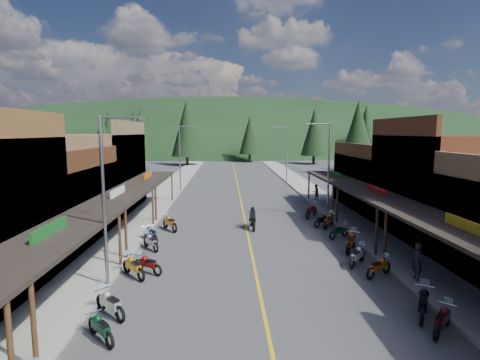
{
  "coord_description": "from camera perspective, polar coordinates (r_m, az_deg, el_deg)",
  "views": [
    {
      "loc": [
        -1.47,
        -23.01,
        7.27
      ],
      "look_at": [
        -0.3,
        9.85,
        3.0
      ],
      "focal_mm": 28.0,
      "sensor_mm": 36.0,
      "label": 1
    }
  ],
  "objects": [
    {
      "name": "shop_east_3",
      "position": [
        37.83,
        21.71,
        -0.32
      ],
      "size": [
        10.9,
        10.2,
        6.2
      ],
      "color": "#4C2D16",
      "rests_on": "ground"
    },
    {
      "name": "shop_west_3",
      "position": [
        36.65,
        -21.66,
        1.0
      ],
      "size": [
        10.9,
        10.2,
        8.2
      ],
      "color": "brown",
      "rests_on": "ground"
    },
    {
      "name": "pine_4",
      "position": [
        85.26,
        11.26,
        7.24
      ],
      "size": [
        5.88,
        5.88,
        12.5
      ],
      "color": "black",
      "rests_on": "ground"
    },
    {
      "name": "pine_3",
      "position": [
        89.18,
        1.49,
        6.89
      ],
      "size": [
        5.04,
        5.04,
        11.0
      ],
      "color": "black",
      "rests_on": "ground"
    },
    {
      "name": "streetlight_3",
      "position": [
        53.75,
        7.0,
        4.35
      ],
      "size": [
        2.16,
        0.18,
        8.0
      ],
      "color": "gray",
      "rests_on": "ground"
    },
    {
      "name": "pine_11",
      "position": [
        64.68,
        17.49,
        6.99
      ],
      "size": [
        5.82,
        5.82,
        12.4
      ],
      "color": "black",
      "rests_on": "ground"
    },
    {
      "name": "bike_west_6",
      "position": [
        20.26,
        -13.86,
        -12.21
      ],
      "size": [
        1.92,
        1.64,
        1.09
      ],
      "primitive_type": null,
      "rotation": [
        0.0,
        0.0,
        0.94
      ],
      "color": "maroon",
      "rests_on": "ground"
    },
    {
      "name": "pine_8",
      "position": [
        66.28,
        -20.19,
        5.83
      ],
      "size": [
        4.48,
        4.48,
        10.0
      ],
      "color": "black",
      "rests_on": "ground"
    },
    {
      "name": "shop_east_2",
      "position": [
        29.28,
        29.38,
        -0.92
      ],
      "size": [
        10.9,
        9.0,
        8.2
      ],
      "color": "#562B19",
      "rests_on": "ground"
    },
    {
      "name": "bike_east_4",
      "position": [
        17.06,
        26.16,
        -16.29
      ],
      "size": [
        1.76,
        2.29,
        1.27
      ],
      "primitive_type": null,
      "rotation": [
        0.0,
        0.0,
        -0.53
      ],
      "color": "black",
      "rests_on": "ground"
    },
    {
      "name": "pedestrian_east_b",
      "position": [
        40.09,
        11.46,
        -1.8
      ],
      "size": [
        0.91,
        0.77,
        1.63
      ],
      "primitive_type": "imported",
      "rotation": [
        0.0,
        0.0,
        3.62
      ],
      "color": "brown",
      "rests_on": "sidewalk_east"
    },
    {
      "name": "pine_2",
      "position": [
        81.46,
        -8.12,
        7.84
      ],
      "size": [
        6.72,
        6.72,
        14.0
      ],
      "color": "black",
      "rests_on": "ground"
    },
    {
      "name": "pedestrian_east_a",
      "position": [
        20.29,
        25.35,
        -11.12
      ],
      "size": [
        0.45,
        0.68,
        1.85
      ],
      "primitive_type": "imported",
      "rotation": [
        0.0,
        0.0,
        -1.59
      ],
      "color": "#292233",
      "rests_on": "sidewalk_east"
    },
    {
      "name": "rider_on_bike",
      "position": [
        28.19,
        1.9,
        -6.07
      ],
      "size": [
        0.9,
        2.35,
        1.76
      ],
      "rotation": [
        0.0,
        0.0,
        0.05
      ],
      "color": "black",
      "rests_on": "ground"
    },
    {
      "name": "bike_east_11",
      "position": [
        32.37,
        10.8,
        -4.5
      ],
      "size": [
        1.93,
        2.39,
        1.34
      ],
      "primitive_type": null,
      "rotation": [
        0.0,
        0.0,
        -0.58
      ],
      "color": "maroon",
      "rests_on": "ground"
    },
    {
      "name": "bike_east_9",
      "position": [
        29.34,
        13.37,
        -5.93
      ],
      "size": [
        1.76,
        2.18,
        1.22
      ],
      "primitive_type": null,
      "rotation": [
        0.0,
        0.0,
        -0.58
      ],
      "color": "#B6590D",
      "rests_on": "ground"
    },
    {
      "name": "streetlight_1",
      "position": [
        45.43,
        -8.98,
        3.76
      ],
      "size": [
        2.16,
        0.18,
        8.0
      ],
      "color": "gray",
      "rests_on": "ground"
    },
    {
      "name": "centerline",
      "position": [
        43.65,
        -0.08,
        -2.18
      ],
      "size": [
        0.15,
        90.0,
        0.01
      ],
      "primitive_type": "cube",
      "color": "gold",
      "rests_on": "ground"
    },
    {
      "name": "bike_east_5",
      "position": [
        20.54,
        20.41,
        -12.2
      ],
      "size": [
        1.93,
        1.59,
        1.09
      ],
      "primitive_type": null,
      "rotation": [
        0.0,
        0.0,
        -0.98
      ],
      "color": "#C55F0E",
      "rests_on": "ground"
    },
    {
      "name": "pine_5",
      "position": [
        101.42,
        18.6,
        7.43
      ],
      "size": [
        6.72,
        6.72,
        14.0
      ],
      "color": "black",
      "rests_on": "ground"
    },
    {
      "name": "pine_6",
      "position": [
        99.12,
        26.75,
        6.16
      ],
      "size": [
        5.04,
        5.04,
        11.0
      ],
      "color": "black",
      "rests_on": "ground"
    },
    {
      "name": "ridge_hill",
      "position": [
        158.19,
        -1.5,
        4.77
      ],
      "size": [
        310.0,
        140.0,
        60.0
      ],
      "primitive_type": "ellipsoid",
      "color": "black",
      "rests_on": "ground"
    },
    {
      "name": "bike_east_6",
      "position": [
        21.79,
        17.46,
        -10.81
      ],
      "size": [
        1.84,
        2.04,
        1.18
      ],
      "primitive_type": null,
      "rotation": [
        0.0,
        0.0,
        -0.68
      ],
      "color": "#A9AAAF",
      "rests_on": "ground"
    },
    {
      "name": "pine_7",
      "position": [
        103.61,
        -19.32,
        6.97
      ],
      "size": [
        5.88,
        5.88,
        12.5
      ],
      "color": "black",
      "rests_on": "ground"
    },
    {
      "name": "bike_west_5",
      "position": [
        19.91,
        -15.93,
        -12.45
      ],
      "size": [
        1.93,
        2.07,
        1.21
      ],
      "primitive_type": null,
      "rotation": [
        0.0,
        0.0,
        0.71
      ],
      "color": "#B1700C",
      "rests_on": "ground"
    },
    {
      "name": "bike_west_7",
      "position": [
        24.05,
        -13.44,
        -9.02
      ],
      "size": [
        1.66,
        1.96,
        1.11
      ],
      "primitive_type": null,
      "rotation": [
        0.0,
        0.0,
        0.62
      ],
      "color": "gray",
      "rests_on": "ground"
    },
    {
      "name": "pine_9",
      "position": [
        72.63,
        18.61,
        6.32
      ],
      "size": [
        4.93,
        4.93,
        10.8
      ],
      "color": "black",
      "rests_on": "ground"
    },
    {
      "name": "bike_east_3",
      "position": [
        16.19,
        28.48,
        -18.06
      ],
      "size": [
        1.82,
        1.84,
        1.11
      ],
      "primitive_type": null,
      "rotation": [
        0.0,
        0.0,
        -0.77
      ],
      "color": "maroon",
      "rests_on": "ground"
    },
    {
      "name": "bike_east_7",
      "position": [
        24.04,
        16.56,
        -8.89
      ],
      "size": [
        1.8,
        2.36,
        1.3
      ],
      "primitive_type": null,
      "rotation": [
        0.0,
        0.0,
        -0.52
      ],
      "color": "#AA3F0C",
      "rests_on": "ground"
    },
    {
      "name": "bike_east_8",
      "position": [
        26.72,
        14.85,
        -7.46
      ],
      "size": [
        1.89,
        1.57,
        1.06
      ],
      "primitive_type": null,
      "rotation": [
        0.0,
        0.0,
        -0.97
      ],
      "color": "#0D4125",
      "rests_on": "ground"
    },
    {
      "name": "pine_0",
      "position": [
        93.34,
        -26.58,
        6.14
      ],
      "size": [
        5.04,
        5.04,
        11.0
      ],
      "color": "black",
      "rests_on": "ground"
    },
    {
      "name": "bike_west_8",
      "position": [
        25.53,
        -13.43,
        -7.92
      ],
      "size": [
        1.75,
        2.2,
        1.23
      ],
      "primitive_type": null,
      "rotation": [
        0.0,
        0.0,
        0.56
      ],
      "color": "navy",
      "rests_on": "ground"
    },
    {
      "name": "sidewalk_east",
      "position": [
        44.78,
        11.12,
        -1.99
      ],
      "size": [
        3.4,
        94.0,
        0.15
      ],
      "primitive_type": "cube",
      "color": "gray",
      "rests_on": "ground"
    },
    {
      "name": "bike_west_3",
      "position": [
        14.78,
        -20.48,
        -20.2
      ],
      "size": [
        1.72,
        1.81,
        1.07
      ],
      "primitive_type": null,
      "rotation": [
        0.0,
        0.0,
        0.74
      ],
      "color": "#0B3920",
      "rests_on": "ground"
    },
    {
      "name": "bike_west_4",
      "position": [
        16.33,
        -19.2,
        -17.18
      ],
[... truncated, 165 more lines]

